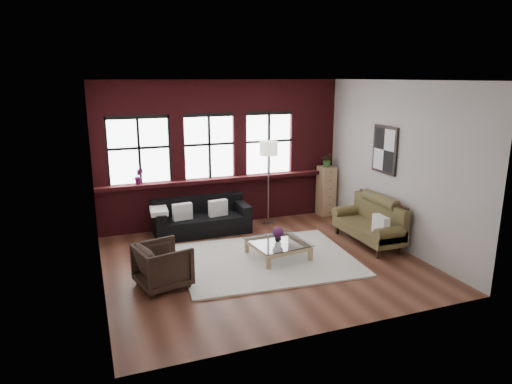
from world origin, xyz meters
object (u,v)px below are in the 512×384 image
object	(u,v)px
drawer_chest	(326,191)
floor_lamp	(268,180)
coffee_table	(278,250)
dark_sofa	(202,217)
vase	(278,238)
armchair	(163,266)
vintage_settee	(368,222)

from	to	relation	value
drawer_chest	floor_lamp	xyz separation A→B (m)	(-1.56, -0.14, 0.42)
coffee_table	floor_lamp	xyz separation A→B (m)	(0.61, 1.97, 0.86)
dark_sofa	vase	distance (m)	2.08
armchair	drawer_chest	xyz separation A→B (m)	(4.35, 2.56, 0.24)
dark_sofa	vase	size ratio (longest dim) A/B	14.88
dark_sofa	floor_lamp	distance (m)	1.71
coffee_table	drawer_chest	xyz separation A→B (m)	(2.17, 2.11, 0.44)
vase	drawer_chest	xyz separation A→B (m)	(2.17, 2.11, 0.20)
vintage_settee	floor_lamp	world-z (taller)	floor_lamp
armchair	vase	distance (m)	2.22
armchair	coffee_table	bearing A→B (deg)	-92.26
floor_lamp	dark_sofa	bearing A→B (deg)	-175.21
dark_sofa	vintage_settee	bearing A→B (deg)	-31.28
armchair	coffee_table	distance (m)	2.23
armchair	drawer_chest	world-z (taller)	drawer_chest
vase	drawer_chest	bearing A→B (deg)	44.25
coffee_table	floor_lamp	bearing A→B (deg)	72.84
armchair	coffee_table	world-z (taller)	armchair
dark_sofa	armchair	bearing A→B (deg)	-117.82
vintage_settee	drawer_chest	distance (m)	2.07
vintage_settee	coffee_table	distance (m)	2.00
vintage_settee	vase	xyz separation A→B (m)	(-1.97, -0.05, -0.07)
vase	floor_lamp	distance (m)	2.16
coffee_table	armchair	bearing A→B (deg)	-168.48
drawer_chest	floor_lamp	world-z (taller)	floor_lamp
dark_sofa	coffee_table	size ratio (longest dim) A/B	2.04
dark_sofa	vintage_settee	world-z (taller)	vintage_settee
vase	coffee_table	bearing A→B (deg)	-90.00
vase	floor_lamp	bearing A→B (deg)	72.84
vintage_settee	drawer_chest	size ratio (longest dim) A/B	1.44
vintage_settee	armchair	world-z (taller)	vintage_settee
dark_sofa	vase	bearing A→B (deg)	-62.17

